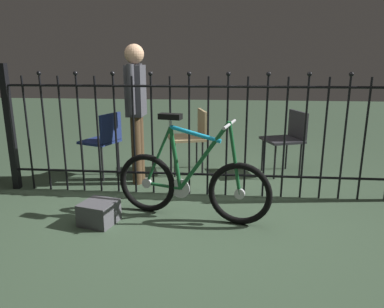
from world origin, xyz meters
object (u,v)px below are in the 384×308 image
person_visitor (136,103)px  display_crate (99,213)px  chair_tan (192,134)px  chair_charcoal (288,136)px  bicycle (191,183)px  chair_navy (104,138)px

person_visitor → display_crate: bearing=-94.2°
chair_tan → display_crate: chair_tan is taller
person_visitor → chair_charcoal: bearing=15.0°
chair_tan → person_visitor: size_ratio=0.51×
bicycle → person_visitor: person_visitor is taller
chair_navy → bicycle: bearing=-43.2°
chair_charcoal → display_crate: size_ratio=2.80×
person_visitor → display_crate: 1.42m
chair_charcoal → person_visitor: 1.90m
chair_navy → chair_charcoal: 2.25m
chair_tan → person_visitor: (-0.59, -0.45, 0.43)m
chair_tan → person_visitor: 0.86m
chair_navy → chair_charcoal: bearing=8.6°
chair_navy → chair_tan: bearing=16.4°
chair_charcoal → display_crate: (-1.87, -1.62, -0.39)m
chair_navy → chair_charcoal: size_ratio=1.00×
chair_tan → display_crate: bearing=-113.0°
chair_charcoal → display_crate: chair_charcoal is taller
chair_tan → person_visitor: bearing=-143.1°
chair_tan → chair_charcoal: chair_tan is taller
chair_tan → chair_charcoal: 1.19m
chair_tan → display_crate: (-0.68, -1.59, -0.40)m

